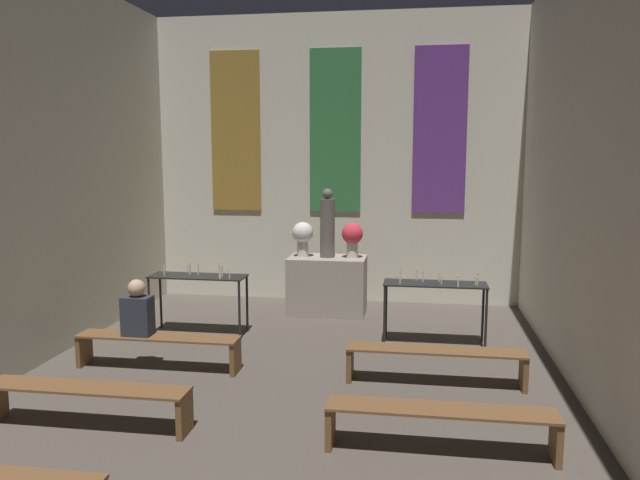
{
  "coord_description": "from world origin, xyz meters",
  "views": [
    {
      "loc": [
        1.46,
        -0.49,
        2.71
      ],
      "look_at": [
        0.0,
        8.86,
        1.36
      ],
      "focal_mm": 35.0,
      "sensor_mm": 36.0,
      "label": 1
    }
  ],
  "objects_px": {
    "flower_vase_left": "(303,235)",
    "pew_third_right": "(440,420)",
    "statue": "(327,225)",
    "candle_rack_right": "(435,291)",
    "pew_back_left": "(158,344)",
    "person_seated": "(137,310)",
    "flower_vase_right": "(352,236)",
    "pew_back_right": "(435,358)",
    "candle_rack_left": "(198,283)",
    "altar": "(327,285)",
    "pew_third_left": "(87,397)"
  },
  "relations": [
    {
      "from": "flower_vase_right",
      "to": "candle_rack_right",
      "type": "height_order",
      "value": "flower_vase_right"
    },
    {
      "from": "person_seated",
      "to": "statue",
      "type": "bearing_deg",
      "value": 56.93
    },
    {
      "from": "candle_rack_left",
      "to": "candle_rack_right",
      "type": "distance_m",
      "value": 3.47
    },
    {
      "from": "candle_rack_left",
      "to": "pew_back_left",
      "type": "distance_m",
      "value": 1.63
    },
    {
      "from": "candle_rack_right",
      "to": "person_seated",
      "type": "distance_m",
      "value": 4.02
    },
    {
      "from": "flower_vase_left",
      "to": "pew_back_right",
      "type": "bearing_deg",
      "value": -54.83
    },
    {
      "from": "flower_vase_left",
      "to": "pew_back_right",
      "type": "height_order",
      "value": "flower_vase_left"
    },
    {
      "from": "statue",
      "to": "pew_third_left",
      "type": "height_order",
      "value": "statue"
    },
    {
      "from": "pew_back_right",
      "to": "person_seated",
      "type": "bearing_deg",
      "value": 180.0
    },
    {
      "from": "pew_third_left",
      "to": "person_seated",
      "type": "bearing_deg",
      "value": 98.48
    },
    {
      "from": "flower_vase_left",
      "to": "pew_third_right",
      "type": "relative_size",
      "value": 0.28
    },
    {
      "from": "altar",
      "to": "candle_rack_left",
      "type": "bearing_deg",
      "value": -139.93
    },
    {
      "from": "pew_back_left",
      "to": "pew_third_right",
      "type": "bearing_deg",
      "value": -26.57
    },
    {
      "from": "pew_back_left",
      "to": "pew_back_right",
      "type": "distance_m",
      "value": 3.42
    },
    {
      "from": "person_seated",
      "to": "flower_vase_right",
      "type": "bearing_deg",
      "value": 51.73
    },
    {
      "from": "candle_rack_left",
      "to": "person_seated",
      "type": "relative_size",
      "value": 2.02
    },
    {
      "from": "flower_vase_right",
      "to": "pew_back_right",
      "type": "relative_size",
      "value": 0.28
    },
    {
      "from": "statue",
      "to": "candle_rack_right",
      "type": "xyz_separation_m",
      "value": [
        1.74,
        -1.46,
        -0.72
      ]
    },
    {
      "from": "statue",
      "to": "pew_back_right",
      "type": "bearing_deg",
      "value": -60.46
    },
    {
      "from": "pew_back_right",
      "to": "person_seated",
      "type": "height_order",
      "value": "person_seated"
    },
    {
      "from": "candle_rack_left",
      "to": "pew_back_right",
      "type": "bearing_deg",
      "value": -24.4
    },
    {
      "from": "candle_rack_right",
      "to": "pew_third_right",
      "type": "height_order",
      "value": "candle_rack_right"
    },
    {
      "from": "flower_vase_right",
      "to": "pew_third_left",
      "type": "xyz_separation_m",
      "value": [
        -2.13,
        -4.73,
        -1.0
      ]
    },
    {
      "from": "flower_vase_right",
      "to": "pew_back_left",
      "type": "bearing_deg",
      "value": -125.17
    },
    {
      "from": "candle_rack_right",
      "to": "pew_third_left",
      "type": "height_order",
      "value": "candle_rack_right"
    },
    {
      "from": "flower_vase_left",
      "to": "pew_third_right",
      "type": "distance_m",
      "value": 5.28
    },
    {
      "from": "statue",
      "to": "altar",
      "type": "bearing_deg",
      "value": 0.0
    },
    {
      "from": "flower_vase_left",
      "to": "altar",
      "type": "bearing_deg",
      "value": 0.0
    },
    {
      "from": "candle_rack_right",
      "to": "pew_back_right",
      "type": "bearing_deg",
      "value": -90.97
    },
    {
      "from": "pew_back_right",
      "to": "person_seated",
      "type": "relative_size",
      "value": 2.9
    },
    {
      "from": "pew_third_left",
      "to": "candle_rack_right",
      "type": "bearing_deg",
      "value": 43.52
    },
    {
      "from": "pew_third_right",
      "to": "pew_back_right",
      "type": "bearing_deg",
      "value": 90.0
    },
    {
      "from": "pew_third_left",
      "to": "pew_back_right",
      "type": "relative_size",
      "value": 1.0
    },
    {
      "from": "altar",
      "to": "person_seated",
      "type": "distance_m",
      "value": 3.61
    },
    {
      "from": "candle_rack_left",
      "to": "pew_back_right",
      "type": "distance_m",
      "value": 3.81
    },
    {
      "from": "flower_vase_right",
      "to": "pew_third_right",
      "type": "relative_size",
      "value": 0.28
    },
    {
      "from": "candle_rack_right",
      "to": "pew_back_left",
      "type": "bearing_deg",
      "value": -155.62
    },
    {
      "from": "pew_back_right",
      "to": "pew_back_left",
      "type": "bearing_deg",
      "value": 180.0
    },
    {
      "from": "candle_rack_left",
      "to": "pew_third_right",
      "type": "height_order",
      "value": "candle_rack_left"
    },
    {
      "from": "altar",
      "to": "pew_third_left",
      "type": "xyz_separation_m",
      "value": [
        -1.71,
        -4.73,
        -0.16
      ]
    },
    {
      "from": "pew_third_right",
      "to": "person_seated",
      "type": "relative_size",
      "value": 2.9
    },
    {
      "from": "pew_back_left",
      "to": "person_seated",
      "type": "relative_size",
      "value": 2.9
    },
    {
      "from": "statue",
      "to": "pew_back_right",
      "type": "height_order",
      "value": "statue"
    },
    {
      "from": "flower_vase_left",
      "to": "candle_rack_left",
      "type": "xyz_separation_m",
      "value": [
        -1.32,
        -1.46,
        -0.55
      ]
    },
    {
      "from": "flower_vase_left",
      "to": "candle_rack_right",
      "type": "distance_m",
      "value": 2.66
    },
    {
      "from": "statue",
      "to": "flower_vase_left",
      "type": "distance_m",
      "value": 0.45
    },
    {
      "from": "statue",
      "to": "flower_vase_left",
      "type": "bearing_deg",
      "value": 180.0
    },
    {
      "from": "altar",
      "to": "flower_vase_right",
      "type": "xyz_separation_m",
      "value": [
        0.42,
        0.0,
        0.84
      ]
    },
    {
      "from": "pew_back_right",
      "to": "candle_rack_left",
      "type": "bearing_deg",
      "value": 155.6
    },
    {
      "from": "pew_third_left",
      "to": "person_seated",
      "type": "height_order",
      "value": "person_seated"
    }
  ]
}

